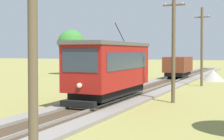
{
  "coord_description": "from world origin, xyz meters",
  "views": [
    {
      "loc": [
        8.7,
        -6.32,
        3.23
      ],
      "look_at": [
        0.24,
        13.49,
        2.09
      ],
      "focal_mm": 55.84,
      "sensor_mm": 36.0,
      "label": 1
    }
  ],
  "objects_px": {
    "red_tram": "(110,68)",
    "utility_pole_mid": "(202,46)",
    "utility_pole_near_tram": "(174,46)",
    "tree_right_near": "(71,43)",
    "gravel_pile": "(213,76)",
    "utility_pole_foreground": "(33,30)",
    "freight_car": "(178,66)"
  },
  "relations": [
    {
      "from": "utility_pole_mid",
      "to": "gravel_pile",
      "type": "height_order",
      "value": "utility_pole_mid"
    },
    {
      "from": "gravel_pile",
      "to": "utility_pole_foreground",
      "type": "bearing_deg",
      "value": -90.49
    },
    {
      "from": "utility_pole_foreground",
      "to": "utility_pole_mid",
      "type": "distance_m",
      "value": 26.08
    },
    {
      "from": "gravel_pile",
      "to": "tree_right_near",
      "type": "distance_m",
      "value": 20.49
    },
    {
      "from": "tree_right_near",
      "to": "utility_pole_near_tram",
      "type": "bearing_deg",
      "value": -47.39
    },
    {
      "from": "red_tram",
      "to": "gravel_pile",
      "type": "height_order",
      "value": "red_tram"
    },
    {
      "from": "utility_pole_mid",
      "to": "gravel_pile",
      "type": "relative_size",
      "value": 2.76
    },
    {
      "from": "freight_car",
      "to": "utility_pole_foreground",
      "type": "xyz_separation_m",
      "value": [
        3.67,
        -32.73,
        2.19
      ]
    },
    {
      "from": "red_tram",
      "to": "utility_pole_near_tram",
      "type": "bearing_deg",
      "value": 23.07
    },
    {
      "from": "utility_pole_near_tram",
      "to": "utility_pole_foreground",
      "type": "bearing_deg",
      "value": -90.0
    },
    {
      "from": "utility_pole_foreground",
      "to": "red_tram",
      "type": "bearing_deg",
      "value": 105.62
    },
    {
      "from": "red_tram",
      "to": "freight_car",
      "type": "relative_size",
      "value": 1.64
    },
    {
      "from": "utility_pole_near_tram",
      "to": "tree_right_near",
      "type": "relative_size",
      "value": 1.1
    },
    {
      "from": "utility_pole_foreground",
      "to": "utility_pole_mid",
      "type": "height_order",
      "value": "utility_pole_foreground"
    },
    {
      "from": "gravel_pile",
      "to": "red_tram",
      "type": "bearing_deg",
      "value": -101.59
    },
    {
      "from": "red_tram",
      "to": "freight_car",
      "type": "xyz_separation_m",
      "value": [
        -0.0,
        19.63,
        -0.64
      ]
    },
    {
      "from": "red_tram",
      "to": "utility_pole_mid",
      "type": "height_order",
      "value": "utility_pole_mid"
    },
    {
      "from": "tree_right_near",
      "to": "gravel_pile",
      "type": "bearing_deg",
      "value": -10.23
    },
    {
      "from": "red_tram",
      "to": "utility_pole_mid",
      "type": "bearing_deg",
      "value": 74.24
    },
    {
      "from": "gravel_pile",
      "to": "tree_right_near",
      "type": "relative_size",
      "value": 0.42
    },
    {
      "from": "utility_pole_mid",
      "to": "red_tram",
      "type": "bearing_deg",
      "value": -105.76
    },
    {
      "from": "freight_car",
      "to": "utility_pole_foreground",
      "type": "bearing_deg",
      "value": -83.61
    },
    {
      "from": "red_tram",
      "to": "utility_pole_mid",
      "type": "distance_m",
      "value": 13.57
    },
    {
      "from": "utility_pole_foreground",
      "to": "utility_pole_mid",
      "type": "bearing_deg",
      "value": 90.0
    },
    {
      "from": "utility_pole_near_tram",
      "to": "freight_car",
      "type": "bearing_deg",
      "value": 101.47
    },
    {
      "from": "utility_pole_foreground",
      "to": "gravel_pile",
      "type": "xyz_separation_m",
      "value": [
        0.28,
        32.31,
        -3.14
      ]
    },
    {
      "from": "gravel_pile",
      "to": "freight_car",
      "type": "bearing_deg",
      "value": 174.03
    },
    {
      "from": "utility_pole_foreground",
      "to": "tree_right_near",
      "type": "distance_m",
      "value": 40.86
    },
    {
      "from": "gravel_pile",
      "to": "tree_right_near",
      "type": "bearing_deg",
      "value": 169.77
    },
    {
      "from": "red_tram",
      "to": "freight_car",
      "type": "distance_m",
      "value": 19.64
    },
    {
      "from": "red_tram",
      "to": "tree_right_near",
      "type": "bearing_deg",
      "value": 124.84
    },
    {
      "from": "utility_pole_foreground",
      "to": "gravel_pile",
      "type": "bearing_deg",
      "value": 89.51
    }
  ]
}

